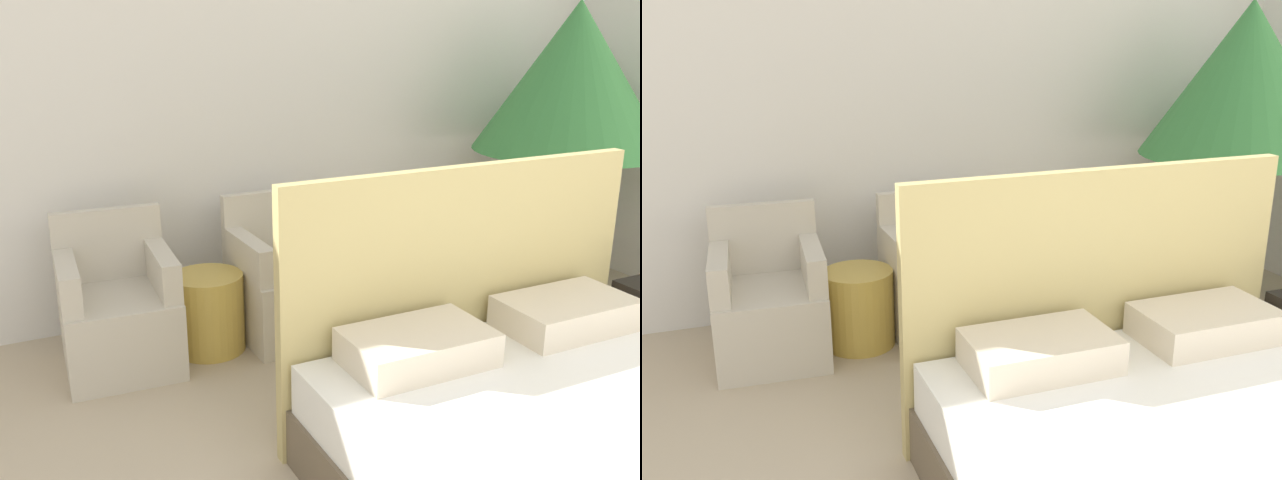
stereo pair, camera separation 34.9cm
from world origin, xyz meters
TOP-DOWN VIEW (x-y plane):
  - wall_back at (0.00, 3.95)m, footprint 10.00×0.06m
  - bed at (0.67, 1.27)m, footprint 1.78×2.06m
  - armchair_near_window_left at (-0.64, 3.38)m, footprint 0.61×0.63m
  - armchair_near_window_right at (0.33, 3.38)m, footprint 0.60×0.62m
  - potted_palm at (2.24, 3.21)m, footprint 1.21×1.21m
  - side_table at (-0.16, 3.36)m, footprint 0.40×0.40m

SIDE VIEW (x-z plane):
  - side_table at x=-0.16m, z-range 0.00..0.44m
  - bed at x=0.67m, z-range -0.33..0.86m
  - armchair_near_window_left at x=-0.64m, z-range -0.13..0.68m
  - armchair_near_window_right at x=0.33m, z-range -0.13..0.68m
  - potted_palm at x=2.24m, z-range 0.42..2.33m
  - wall_back at x=0.00m, z-range 0.00..2.90m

